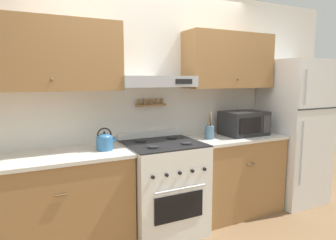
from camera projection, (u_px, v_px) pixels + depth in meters
wall_back at (147, 92)px, 3.22m from camera, size 5.20×0.46×2.55m
counter_left at (58, 205)px, 2.68m from camera, size 1.29×0.63×0.92m
counter_right at (233, 174)px, 3.55m from camera, size 1.12×0.63×0.92m
stove_range at (163, 187)px, 3.08m from camera, size 0.75×0.72×1.00m
refrigerator at (293, 131)px, 3.85m from camera, size 0.70×0.70×1.81m
tea_kettle at (105, 141)px, 2.79m from camera, size 0.20×0.16×0.21m
microwave at (244, 123)px, 3.54m from camera, size 0.51×0.37×0.28m
utensil_crock at (210, 132)px, 3.31m from camera, size 0.10×0.10×0.30m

